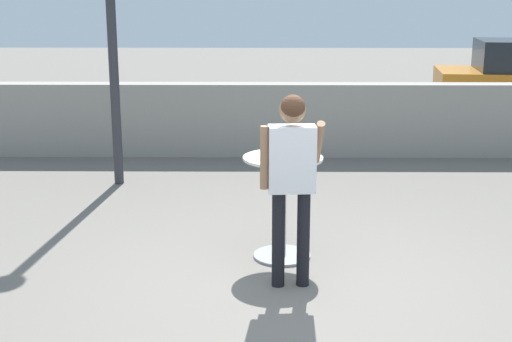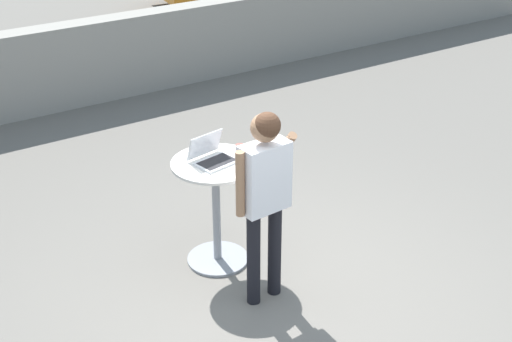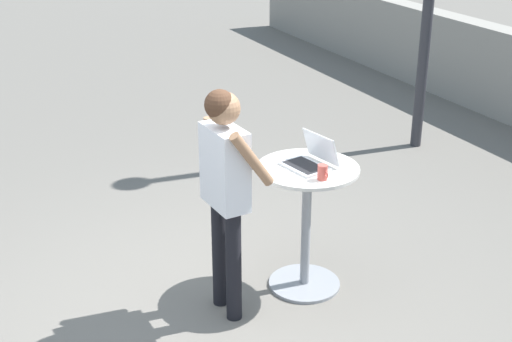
{
  "view_description": "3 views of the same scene",
  "coord_description": "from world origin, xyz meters",
  "px_view_note": "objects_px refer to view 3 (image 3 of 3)",
  "views": [
    {
      "loc": [
        -0.28,
        -5.5,
        2.5
      ],
      "look_at": [
        -0.34,
        0.49,
        0.94
      ],
      "focal_mm": 50.0,
      "sensor_mm": 36.0,
      "label": 1
    },
    {
      "loc": [
        -2.68,
        -3.75,
        3.65
      ],
      "look_at": [
        0.14,
        0.62,
        0.94
      ],
      "focal_mm": 50.0,
      "sensor_mm": 36.0,
      "label": 2
    },
    {
      "loc": [
        3.97,
        -1.47,
        2.95
      ],
      "look_at": [
        0.11,
        0.37,
        1.12
      ],
      "focal_mm": 50.0,
      "sensor_mm": 36.0,
      "label": 3
    }
  ],
  "objects_px": {
    "cafe_table": "(306,214)",
    "standing_person": "(225,177)",
    "laptop": "(310,159)",
    "coffee_mug": "(323,172)"
  },
  "relations": [
    {
      "from": "cafe_table",
      "to": "laptop",
      "type": "xyz_separation_m",
      "value": [
        -0.01,
        0.02,
        0.42
      ]
    },
    {
      "from": "standing_person",
      "to": "coffee_mug",
      "type": "bearing_deg",
      "value": 74.35
    },
    {
      "from": "cafe_table",
      "to": "coffee_mug",
      "type": "relative_size",
      "value": 8.98
    },
    {
      "from": "cafe_table",
      "to": "standing_person",
      "type": "distance_m",
      "value": 0.8
    },
    {
      "from": "cafe_table",
      "to": "standing_person",
      "type": "relative_size",
      "value": 0.59
    },
    {
      "from": "coffee_mug",
      "to": "standing_person",
      "type": "bearing_deg",
      "value": -105.65
    },
    {
      "from": "cafe_table",
      "to": "standing_person",
      "type": "xyz_separation_m",
      "value": [
        0.05,
        -0.67,
        0.44
      ]
    },
    {
      "from": "cafe_table",
      "to": "standing_person",
      "type": "height_order",
      "value": "standing_person"
    },
    {
      "from": "coffee_mug",
      "to": "standing_person",
      "type": "relative_size",
      "value": 0.07
    },
    {
      "from": "laptop",
      "to": "coffee_mug",
      "type": "distance_m",
      "value": 0.25
    }
  ]
}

